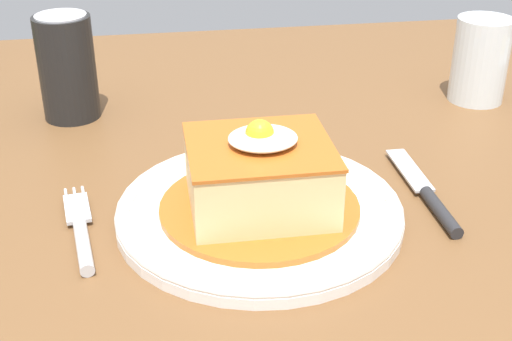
% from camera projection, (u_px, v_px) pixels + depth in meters
% --- Properties ---
extents(dining_table, '(1.37, 1.05, 0.76)m').
position_uv_depth(dining_table, '(278.00, 259.00, 0.75)').
color(dining_table, brown).
rests_on(dining_table, ground_plane).
extents(main_plate, '(0.26, 0.26, 0.02)m').
position_uv_depth(main_plate, '(260.00, 211.00, 0.63)').
color(main_plate, white).
rests_on(main_plate, dining_table).
extents(sandwich_meal, '(0.18, 0.18, 0.09)m').
position_uv_depth(sandwich_meal, '(260.00, 179.00, 0.62)').
color(sandwich_meal, '#B75B1E').
rests_on(sandwich_meal, main_plate).
extents(fork, '(0.04, 0.14, 0.01)m').
position_uv_depth(fork, '(81.00, 233.00, 0.61)').
color(fork, silver).
rests_on(fork, dining_table).
extents(knife, '(0.02, 0.17, 0.01)m').
position_uv_depth(knife, '(431.00, 199.00, 0.66)').
color(knife, '#262628').
rests_on(knife, dining_table).
extents(soda_can, '(0.07, 0.07, 0.12)m').
position_uv_depth(soda_can, '(67.00, 67.00, 0.82)').
color(soda_can, black).
rests_on(soda_can, dining_table).
extents(drinking_glass, '(0.07, 0.07, 0.10)m').
position_uv_depth(drinking_glass, '(479.00, 66.00, 0.87)').
color(drinking_glass, silver).
rests_on(drinking_glass, dining_table).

